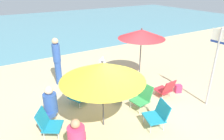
{
  "coord_description": "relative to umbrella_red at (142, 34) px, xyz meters",
  "views": [
    {
      "loc": [
        -3.25,
        -4.41,
        3.41
      ],
      "look_at": [
        -0.0,
        0.93,
        0.7
      ],
      "focal_mm": 32.91,
      "sensor_mm": 36.0,
      "label": 1
    }
  ],
  "objects": [
    {
      "name": "ground_plane",
      "position": [
        -1.19,
        -0.95,
        -1.76
      ],
      "size": [
        40.0,
        40.0,
        0.0
      ],
      "primitive_type": "plane",
      "color": "#D3BC8C"
    },
    {
      "name": "sea_water",
      "position": [
        -1.19,
        12.23,
        -1.75
      ],
      "size": [
        40.0,
        16.0,
        0.01
      ],
      "primitive_type": "cube",
      "color": "#5693A3",
      "rests_on": "ground_plane"
    },
    {
      "name": "umbrella_red",
      "position": [
        0.0,
        0.0,
        0.0
      ],
      "size": [
        1.63,
        1.63,
        1.97
      ],
      "color": "#4C4C51",
      "rests_on": "ground_plane"
    },
    {
      "name": "umbrella_yellow",
      "position": [
        -2.39,
        -1.57,
        -0.26
      ],
      "size": [
        2.02,
        2.02,
        1.78
      ],
      "color": "#4C4C51",
      "rests_on": "ground_plane"
    },
    {
      "name": "beach_chair_a",
      "position": [
        -0.05,
        -1.39,
        -1.45
      ],
      "size": [
        0.47,
        0.57,
        0.63
      ],
      "rotation": [
        0.0,
        0.0,
        1.6
      ],
      "color": "red",
      "rests_on": "ground_plane"
    },
    {
      "name": "beach_chair_b",
      "position": [
        -1.24,
        -2.31,
        -1.4
      ],
      "size": [
        0.65,
        0.65,
        0.67
      ],
      "rotation": [
        0.0,
        0.0,
        2.87
      ],
      "color": "teal",
      "rests_on": "ground_plane"
    },
    {
      "name": "beach_chair_c",
      "position": [
        -1.04,
        -1.47,
        -1.39
      ],
      "size": [
        0.57,
        0.52,
        0.7
      ],
      "rotation": [
        0.0,
        0.0,
        -3.03
      ],
      "color": "#33934C",
      "rests_on": "ground_plane"
    },
    {
      "name": "beach_chair_d",
      "position": [
        -2.59,
        -0.19,
        -1.43
      ],
      "size": [
        0.68,
        0.73,
        0.65
      ],
      "rotation": [
        0.0,
        0.0,
        -1.09
      ],
      "color": "teal",
      "rests_on": "ground_plane"
    },
    {
      "name": "beach_chair_e",
      "position": [
        -3.7,
        -1.23,
        -1.39
      ],
      "size": [
        0.68,
        0.67,
        0.69
      ],
      "rotation": [
        0.0,
        0.0,
        -0.57
      ],
      "color": "teal",
      "rests_on": "ground_plane"
    },
    {
      "name": "beach_chair_f",
      "position": [
        -0.77,
        1.16,
        -1.43
      ],
      "size": [
        0.72,
        0.72,
        0.65
      ],
      "rotation": [
        0.0,
        0.0,
        -0.79
      ],
      "color": "white",
      "rests_on": "ground_plane"
    },
    {
      "name": "person_a",
      "position": [
        -3.34,
        -2.16,
        -1.28
      ],
      "size": [
        0.49,
        0.58,
        0.95
      ],
      "rotation": [
        0.0,
        0.0,
        1.15
      ],
      "color": "#DB3866",
      "rests_on": "ground_plane"
    },
    {
      "name": "person_b",
      "position": [
        -3.5,
        -0.72,
        -1.24
      ],
      "size": [
        0.57,
        0.47,
        1.02
      ],
      "rotation": [
        0.0,
        0.0,
        3.54
      ],
      "color": "#2D519E",
      "rests_on": "ground_plane"
    },
    {
      "name": "person_c",
      "position": [
        -2.61,
        1.3,
        -0.88
      ],
      "size": [
        0.26,
        0.26,
        1.69
      ],
      "rotation": [
        0.0,
        0.0,
        3.74
      ],
      "color": "#2D519E",
      "rests_on": "ground_plane"
    },
    {
      "name": "person_d",
      "position": [
        -1.45,
        -0.85,
        -1.29
      ],
      "size": [
        0.55,
        0.51,
        0.96
      ],
      "rotation": [
        0.0,
        0.0,
        0.63
      ],
      "color": "#2D519E",
      "rests_on": "ground_plane"
    },
    {
      "name": "warning_sign",
      "position": [
        0.74,
        -2.32,
        -0.26
      ],
      "size": [
        0.06,
        0.49,
        2.31
      ],
      "rotation": [
        0.0,
        0.0,
        0.03
      ],
      "color": "#ADADB2",
      "rests_on": "ground_plane"
    },
    {
      "name": "beach_bag",
      "position": [
        0.55,
        -1.38,
        -1.62
      ],
      "size": [
        0.25,
        0.24,
        0.27
      ],
      "primitive_type": "cube",
      "rotation": [
        0.0,
        0.0,
        2.76
      ],
      "color": "#DB3866",
      "rests_on": "ground_plane"
    }
  ]
}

